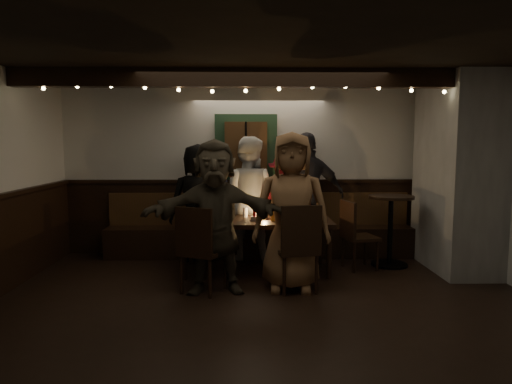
{
  "coord_description": "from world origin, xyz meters",
  "views": [
    {
      "loc": [
        -0.19,
        -4.57,
        1.73
      ],
      "look_at": [
        -0.06,
        1.6,
        1.05
      ],
      "focal_mm": 32.0,
      "sensor_mm": 36.0,
      "label": 1
    }
  ],
  "objects_px": {
    "chair_near_left": "(199,245)",
    "person_b": "(214,203)",
    "person_a": "(198,202)",
    "person_d": "(287,205)",
    "person_f": "(215,216)",
    "dining_table": "(256,224)",
    "chair_end": "(354,231)",
    "person_e": "(308,195)",
    "high_top": "(390,221)",
    "person_g": "(291,212)",
    "person_c": "(248,198)",
    "chair_near_right": "(299,243)"
  },
  "relations": [
    {
      "from": "chair_near_left",
      "to": "person_b",
      "type": "xyz_separation_m",
      "value": [
        0.06,
        1.65,
        0.25
      ]
    },
    {
      "from": "person_a",
      "to": "person_d",
      "type": "bearing_deg",
      "value": 169.72
    },
    {
      "from": "chair_near_left",
      "to": "person_f",
      "type": "bearing_deg",
      "value": 26.42
    },
    {
      "from": "dining_table",
      "to": "chair_end",
      "type": "xyz_separation_m",
      "value": [
        1.33,
        0.08,
        -0.12
      ]
    },
    {
      "from": "dining_table",
      "to": "person_e",
      "type": "height_order",
      "value": "person_e"
    },
    {
      "from": "high_top",
      "to": "person_g",
      "type": "height_order",
      "value": "person_g"
    },
    {
      "from": "high_top",
      "to": "person_e",
      "type": "height_order",
      "value": "person_e"
    },
    {
      "from": "dining_table",
      "to": "chair_end",
      "type": "relative_size",
      "value": 2.11
    },
    {
      "from": "person_b",
      "to": "person_c",
      "type": "relative_size",
      "value": 0.91
    },
    {
      "from": "chair_near_right",
      "to": "high_top",
      "type": "xyz_separation_m",
      "value": [
        1.42,
        1.15,
        0.05
      ]
    },
    {
      "from": "high_top",
      "to": "person_b",
      "type": "distance_m",
      "value": 2.54
    },
    {
      "from": "chair_near_right",
      "to": "high_top",
      "type": "height_order",
      "value": "chair_near_right"
    },
    {
      "from": "person_c",
      "to": "person_g",
      "type": "xyz_separation_m",
      "value": [
        0.51,
        -1.43,
        0.02
      ]
    },
    {
      "from": "person_c",
      "to": "person_d",
      "type": "distance_m",
      "value": 0.6
    },
    {
      "from": "person_e",
      "to": "high_top",
      "type": "bearing_deg",
      "value": 150.29
    },
    {
      "from": "chair_end",
      "to": "person_c",
      "type": "relative_size",
      "value": 0.52
    },
    {
      "from": "dining_table",
      "to": "chair_near_right",
      "type": "distance_m",
      "value": 1.0
    },
    {
      "from": "person_e",
      "to": "person_d",
      "type": "bearing_deg",
      "value": -0.31
    },
    {
      "from": "chair_near_right",
      "to": "person_a",
      "type": "height_order",
      "value": "person_a"
    },
    {
      "from": "person_d",
      "to": "person_f",
      "type": "height_order",
      "value": "person_f"
    },
    {
      "from": "dining_table",
      "to": "person_g",
      "type": "xyz_separation_m",
      "value": [
        0.39,
        -0.74,
        0.28
      ]
    },
    {
      "from": "person_a",
      "to": "person_f",
      "type": "distance_m",
      "value": 1.5
    },
    {
      "from": "person_f",
      "to": "chair_near_right",
      "type": "bearing_deg",
      "value": -7.54
    },
    {
      "from": "chair_near_right",
      "to": "person_d",
      "type": "height_order",
      "value": "person_d"
    },
    {
      "from": "person_e",
      "to": "dining_table",
      "type": "bearing_deg",
      "value": 39.82
    },
    {
      "from": "person_a",
      "to": "person_d",
      "type": "xyz_separation_m",
      "value": [
        1.31,
        0.1,
        -0.06
      ]
    },
    {
      "from": "chair_near_left",
      "to": "person_b",
      "type": "bearing_deg",
      "value": 87.86
    },
    {
      "from": "person_a",
      "to": "person_g",
      "type": "distance_m",
      "value": 1.86
    },
    {
      "from": "chair_near_right",
      "to": "person_f",
      "type": "bearing_deg",
      "value": 175.34
    },
    {
      "from": "person_a",
      "to": "person_f",
      "type": "bearing_deg",
      "value": 88.82
    },
    {
      "from": "chair_near_right",
      "to": "person_a",
      "type": "relative_size",
      "value": 0.6
    },
    {
      "from": "person_c",
      "to": "high_top",
      "type": "bearing_deg",
      "value": -176.89
    },
    {
      "from": "person_f",
      "to": "person_g",
      "type": "bearing_deg",
      "value": 1.37
    },
    {
      "from": "high_top",
      "to": "person_d",
      "type": "height_order",
      "value": "person_d"
    },
    {
      "from": "person_a",
      "to": "chair_end",
      "type": "bearing_deg",
      "value": 150.61
    },
    {
      "from": "high_top",
      "to": "person_e",
      "type": "relative_size",
      "value": 0.53
    },
    {
      "from": "chair_near_right",
      "to": "high_top",
      "type": "distance_m",
      "value": 1.83
    },
    {
      "from": "chair_near_right",
      "to": "person_b",
      "type": "distance_m",
      "value": 1.97
    },
    {
      "from": "person_b",
      "to": "person_g",
      "type": "relative_size",
      "value": 0.89
    },
    {
      "from": "person_f",
      "to": "person_d",
      "type": "bearing_deg",
      "value": 55.32
    },
    {
      "from": "high_top",
      "to": "person_c",
      "type": "distance_m",
      "value": 2.06
    },
    {
      "from": "person_a",
      "to": "person_f",
      "type": "relative_size",
      "value": 0.96
    },
    {
      "from": "person_b",
      "to": "dining_table",
      "type": "bearing_deg",
      "value": 151.19
    },
    {
      "from": "person_a",
      "to": "person_c",
      "type": "bearing_deg",
      "value": 168.27
    },
    {
      "from": "chair_end",
      "to": "person_b",
      "type": "height_order",
      "value": "person_b"
    },
    {
      "from": "person_a",
      "to": "person_b",
      "type": "relative_size",
      "value": 1.04
    },
    {
      "from": "person_b",
      "to": "person_g",
      "type": "distance_m",
      "value": 1.8
    },
    {
      "from": "high_top",
      "to": "person_g",
      "type": "xyz_separation_m",
      "value": [
        -1.49,
        -1.01,
        0.3
      ]
    },
    {
      "from": "person_b",
      "to": "person_a",
      "type": "bearing_deg",
      "value": 44.92
    },
    {
      "from": "person_d",
      "to": "person_e",
      "type": "distance_m",
      "value": 0.34
    }
  ]
}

